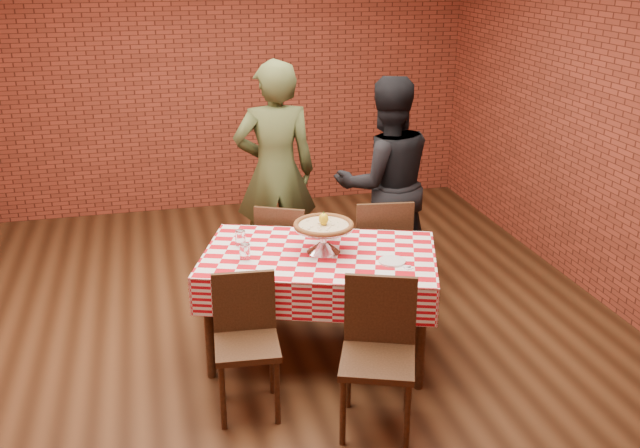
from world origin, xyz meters
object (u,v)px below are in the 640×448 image
at_px(chair_near_left, 247,349).
at_px(diner_olive, 275,172).
at_px(water_glass_right, 240,238).
at_px(table, 319,304).
at_px(pizza, 324,226).
at_px(chair_far_right, 379,250).
at_px(pizza_stand, 324,239).
at_px(diner_black, 385,184).
at_px(water_glass_left, 245,252).
at_px(condiment_caddy, 331,228).
at_px(chair_far_left, 286,253).
at_px(chair_near_right, 378,361).

distance_m(chair_near_left, diner_olive, 2.03).
height_order(water_glass_right, diner_olive, diner_olive).
distance_m(table, pizza, 0.57).
distance_m(table, chair_far_right, 0.89).
bearing_deg(pizza, chair_far_right, 45.30).
height_order(table, diner_olive, diner_olive).
relative_size(pizza_stand, diner_black, 0.23).
bearing_deg(water_glass_right, diner_black, 29.87).
bearing_deg(water_glass_left, diner_black, 37.26).
height_order(condiment_caddy, chair_far_left, condiment_caddy).
bearing_deg(chair_near_right, water_glass_right, 138.92).
height_order(table, water_glass_right, water_glass_right).
height_order(water_glass_right, chair_near_right, chair_near_right).
bearing_deg(chair_far_left, table, 121.24).
bearing_deg(diner_olive, water_glass_left, 74.17).
bearing_deg(pizza, water_glass_left, -178.38).
relative_size(chair_far_right, diner_black, 0.52).
bearing_deg(diner_olive, pizza, 96.43).
bearing_deg(water_glass_right, chair_far_right, 18.42).
height_order(pizza_stand, chair_near_right, pizza_stand).
relative_size(chair_far_left, diner_olive, 0.46).
distance_m(pizza, water_glass_right, 0.59).
xyz_separation_m(table, chair_near_left, (-0.58, -0.56, 0.05)).
distance_m(condiment_caddy, diner_black, 0.98).
bearing_deg(pizza, chair_near_right, -84.70).
bearing_deg(chair_near_right, chair_near_left, 174.71).
bearing_deg(water_glass_right, diner_olive, 67.61).
bearing_deg(table, chair_far_left, 95.12).
xyz_separation_m(table, chair_far_right, (0.63, 0.63, 0.08)).
bearing_deg(diner_black, chair_far_left, 12.85).
bearing_deg(chair_near_right, water_glass_left, 145.08).
distance_m(chair_far_right, diner_black, 0.58).
bearing_deg(diner_black, table, 51.51).
height_order(water_glass_left, chair_far_right, chair_far_right).
xyz_separation_m(pizza_stand, chair_far_left, (-0.11, 0.78, -0.42)).
relative_size(chair_far_right, diner_olive, 0.49).
relative_size(pizza, chair_near_right, 0.45).
bearing_deg(water_glass_right, chair_near_left, -96.20).
xyz_separation_m(water_glass_right, chair_near_right, (0.61, -1.16, -0.36)).
bearing_deg(water_glass_left, pizza_stand, 1.62).
relative_size(pizza_stand, pizza, 1.01).
relative_size(water_glass_right, diner_black, 0.06).
distance_m(chair_far_left, diner_olive, 0.73).
relative_size(table, water_glass_left, 13.79).
bearing_deg(water_glass_right, water_glass_left, -91.05).
bearing_deg(pizza, chair_far_left, 97.83).
distance_m(pizza_stand, diner_black, 1.24).
height_order(table, pizza, pizza).
relative_size(water_glass_left, water_glass_right, 1.00).
bearing_deg(chair_near_left, water_glass_right, 88.52).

